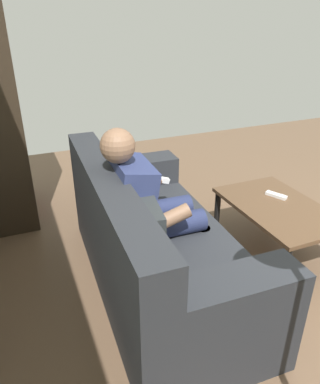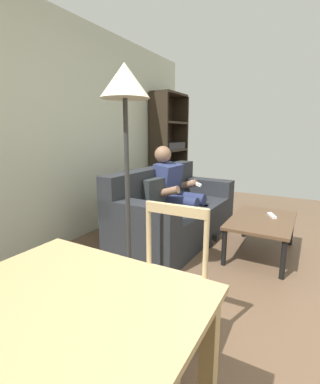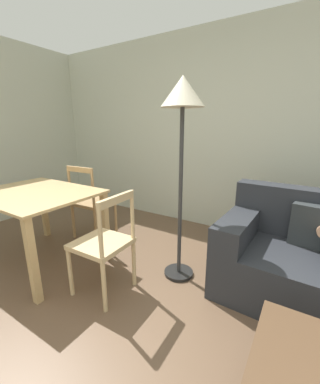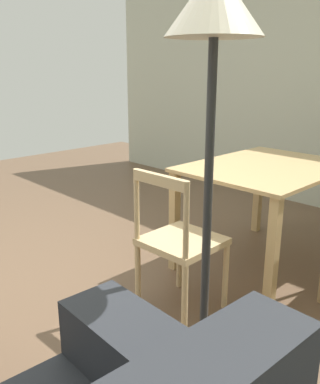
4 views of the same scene
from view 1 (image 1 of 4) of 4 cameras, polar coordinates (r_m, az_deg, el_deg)
name	(u,v)px [view 1 (image 1 of 4)]	position (r m, az deg, el deg)	size (l,w,h in m)	color
couch	(152,246)	(2.48, -1.33, -8.48)	(1.89, 0.93, 0.88)	#282B30
person_lounging	(149,207)	(2.39, -1.73, -2.44)	(0.60, 0.84, 1.14)	navy
coffee_table	(278,211)	(2.97, 18.05, -2.91)	(0.96, 0.62, 0.40)	brown
tv_remote	(276,195)	(3.08, 17.74, -0.48)	(0.05, 0.17, 0.02)	white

